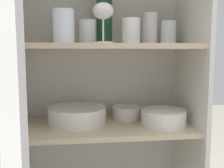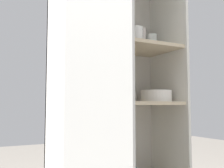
% 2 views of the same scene
% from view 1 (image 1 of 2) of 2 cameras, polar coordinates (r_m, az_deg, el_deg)
% --- Properties ---
extents(cupboard_back_panel, '(0.74, 0.02, 1.51)m').
position_cam_1_polar(cupboard_back_panel, '(1.30, -2.05, -6.86)').
color(cupboard_back_panel, silver).
rests_on(cupboard_back_panel, ground_plane).
extents(cupboard_side_left, '(0.02, 0.38, 1.51)m').
position_cam_1_polar(cupboard_side_left, '(1.15, -19.77, -9.13)').
color(cupboard_side_left, white).
rests_on(cupboard_side_left, ground_plane).
extents(cupboard_side_right, '(0.02, 0.38, 1.51)m').
position_cam_1_polar(cupboard_side_right, '(1.21, 16.20, -8.13)').
color(cupboard_side_right, white).
rests_on(cupboard_side_right, ground_plane).
extents(shelf_board_middle, '(0.71, 0.34, 0.02)m').
position_cam_1_polar(shelf_board_middle, '(1.13, -1.25, -9.22)').
color(shelf_board_middle, beige).
extents(shelf_board_upper, '(0.71, 0.34, 0.02)m').
position_cam_1_polar(shelf_board_upper, '(1.08, -1.30, 8.11)').
color(shelf_board_upper, beige).
extents(cupboard_door, '(0.16, 0.34, 1.51)m').
position_cam_1_polar(cupboard_door, '(0.81, -20.97, -16.19)').
color(cupboard_door, silver).
rests_on(cupboard_door, ground_plane).
extents(tumbler_glass_0, '(0.07, 0.07, 0.10)m').
position_cam_1_polar(tumbler_glass_0, '(1.19, 12.14, 10.80)').
color(tumbler_glass_0, white).
rests_on(tumbler_glass_0, shelf_board_upper).
extents(tumbler_glass_1, '(0.07, 0.07, 0.14)m').
position_cam_1_polar(tumbler_glass_1, '(1.18, 8.15, 11.74)').
color(tumbler_glass_1, silver).
rests_on(tumbler_glass_1, shelf_board_upper).
extents(tumbler_glass_2, '(0.07, 0.07, 0.09)m').
position_cam_1_polar(tumbler_glass_2, '(1.07, -5.37, 11.16)').
color(tumbler_glass_2, white).
rests_on(tumbler_glass_2, shelf_board_upper).
extents(tumbler_glass_3, '(0.07, 0.07, 0.10)m').
position_cam_1_polar(tumbler_glass_3, '(1.04, 4.17, 11.40)').
color(tumbler_glass_3, white).
rests_on(tumbler_glass_3, shelf_board_upper).
extents(tumbler_glass_4, '(0.08, 0.08, 0.12)m').
position_cam_1_polar(tumbler_glass_4, '(0.98, -10.47, 12.21)').
color(tumbler_glass_4, white).
rests_on(tumbler_glass_4, shelf_board_upper).
extents(tumbler_glass_5, '(0.06, 0.06, 0.12)m').
position_cam_1_polar(tumbler_glass_5, '(1.16, -10.69, 11.27)').
color(tumbler_glass_5, white).
rests_on(tumbler_glass_5, shelf_board_upper).
extents(wine_glass_0, '(0.08, 0.08, 0.15)m').
position_cam_1_polar(wine_glass_0, '(0.98, -1.94, 15.02)').
color(wine_glass_0, silver).
rests_on(wine_glass_0, shelf_board_upper).
extents(wine_bottle, '(0.07, 0.07, 0.27)m').
position_cam_1_polar(wine_bottle, '(1.17, -1.93, 14.30)').
color(wine_bottle, '#194728').
rests_on(wine_bottle, shelf_board_upper).
extents(plate_stack_white, '(0.25, 0.25, 0.07)m').
position_cam_1_polar(plate_stack_white, '(1.13, -7.60, -6.75)').
color(plate_stack_white, white).
rests_on(plate_stack_white, shelf_board_middle).
extents(mixing_bowl_large, '(0.18, 0.18, 0.07)m').
position_cam_1_polar(mixing_bowl_large, '(1.11, 11.13, -7.05)').
color(mixing_bowl_large, silver).
rests_on(mixing_bowl_large, shelf_board_middle).
extents(serving_bowl_small, '(0.13, 0.13, 0.06)m').
position_cam_1_polar(serving_bowl_small, '(1.21, 3.31, -6.04)').
color(serving_bowl_small, silver).
rests_on(serving_bowl_small, shelf_board_middle).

